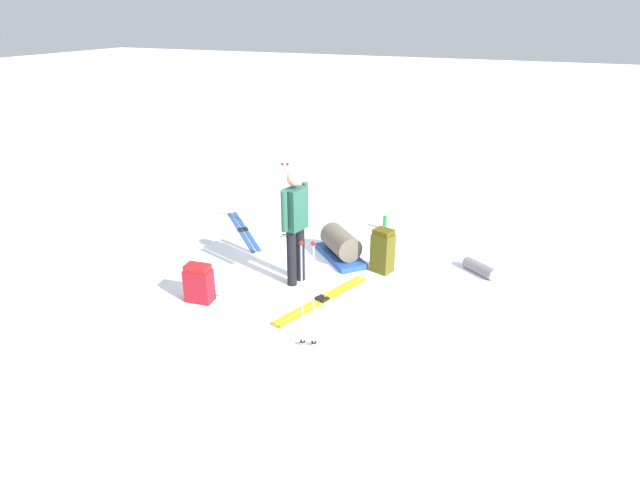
{
  "coord_description": "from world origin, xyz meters",
  "views": [
    {
      "loc": [
        -2.8,
        6.45,
        3.72
      ],
      "look_at": [
        0.0,
        0.0,
        0.7
      ],
      "focal_mm": 30.28,
      "sensor_mm": 36.0,
      "label": 1
    }
  ],
  "objects_px": {
    "ski_pair_near": "(322,300)",
    "skier_standing": "(295,222)",
    "ski_pair_far": "(243,230)",
    "backpack_large_dark": "(199,283)",
    "gear_sled": "(341,246)",
    "ski_poles_planted_near": "(308,290)",
    "sleeping_mat_rolled": "(480,268)",
    "thermos_bottle": "(385,223)",
    "ski_poles_planted_far": "(286,197)",
    "backpack_bright": "(383,251)"
  },
  "relations": [
    {
      "from": "ski_poles_planted_near",
      "to": "gear_sled",
      "type": "height_order",
      "value": "ski_poles_planted_near"
    },
    {
      "from": "gear_sled",
      "to": "backpack_large_dark",
      "type": "bearing_deg",
      "value": 58.08
    },
    {
      "from": "backpack_large_dark",
      "to": "sleeping_mat_rolled",
      "type": "bearing_deg",
      "value": -145.07
    },
    {
      "from": "ski_poles_planted_far",
      "to": "sleeping_mat_rolled",
      "type": "distance_m",
      "value": 3.39
    },
    {
      "from": "ski_pair_near",
      "to": "sleeping_mat_rolled",
      "type": "height_order",
      "value": "sleeping_mat_rolled"
    },
    {
      "from": "backpack_bright",
      "to": "thermos_bottle",
      "type": "xyz_separation_m",
      "value": [
        0.46,
        -1.66,
        -0.21
      ]
    },
    {
      "from": "backpack_bright",
      "to": "ski_poles_planted_far",
      "type": "xyz_separation_m",
      "value": [
        1.93,
        -0.59,
        0.42
      ]
    },
    {
      "from": "skier_standing",
      "to": "thermos_bottle",
      "type": "bearing_deg",
      "value": -103.19
    },
    {
      "from": "ski_pair_far",
      "to": "backpack_bright",
      "type": "bearing_deg",
      "value": 168.78
    },
    {
      "from": "ski_pair_near",
      "to": "thermos_bottle",
      "type": "height_order",
      "value": "thermos_bottle"
    },
    {
      "from": "sleeping_mat_rolled",
      "to": "ski_pair_far",
      "type": "bearing_deg",
      "value": -0.58
    },
    {
      "from": "ski_poles_planted_far",
      "to": "sleeping_mat_rolled",
      "type": "relative_size",
      "value": 2.48
    },
    {
      "from": "backpack_large_dark",
      "to": "ski_poles_planted_near",
      "type": "relative_size",
      "value": 0.4
    },
    {
      "from": "ski_pair_far",
      "to": "backpack_large_dark",
      "type": "xyz_separation_m",
      "value": [
        -0.77,
        2.43,
        0.25
      ]
    },
    {
      "from": "gear_sled",
      "to": "ski_poles_planted_far",
      "type": "bearing_deg",
      "value": -19.39
    },
    {
      "from": "backpack_large_dark",
      "to": "gear_sled",
      "type": "distance_m",
      "value": 2.42
    },
    {
      "from": "ski_pair_near",
      "to": "ski_poles_planted_near",
      "type": "distance_m",
      "value": 1.34
    },
    {
      "from": "skier_standing",
      "to": "ski_pair_far",
      "type": "xyz_separation_m",
      "value": [
        1.75,
        -1.4,
        -0.94
      ]
    },
    {
      "from": "skier_standing",
      "to": "ski_poles_planted_near",
      "type": "height_order",
      "value": "skier_standing"
    },
    {
      "from": "backpack_bright",
      "to": "ski_poles_planted_near",
      "type": "xyz_separation_m",
      "value": [
        0.2,
        2.28,
        0.42
      ]
    },
    {
      "from": "backpack_bright",
      "to": "ski_poles_planted_far",
      "type": "bearing_deg",
      "value": -17.01
    },
    {
      "from": "sleeping_mat_rolled",
      "to": "thermos_bottle",
      "type": "height_order",
      "value": "thermos_bottle"
    },
    {
      "from": "ski_pair_far",
      "to": "thermos_bottle",
      "type": "height_order",
      "value": "thermos_bottle"
    },
    {
      "from": "backpack_bright",
      "to": "ski_poles_planted_near",
      "type": "relative_size",
      "value": 0.5
    },
    {
      "from": "ski_pair_far",
      "to": "gear_sled",
      "type": "bearing_deg",
      "value": 169.5
    },
    {
      "from": "backpack_bright",
      "to": "thermos_bottle",
      "type": "distance_m",
      "value": 1.73
    },
    {
      "from": "backpack_large_dark",
      "to": "backpack_bright",
      "type": "height_order",
      "value": "backpack_bright"
    },
    {
      "from": "ski_pair_near",
      "to": "gear_sled",
      "type": "relative_size",
      "value": 1.62
    },
    {
      "from": "ski_pair_far",
      "to": "gear_sled",
      "type": "height_order",
      "value": "gear_sled"
    },
    {
      "from": "ski_poles_planted_far",
      "to": "backpack_large_dark",
      "type": "bearing_deg",
      "value": 87.74
    },
    {
      "from": "backpack_large_dark",
      "to": "thermos_bottle",
      "type": "xyz_separation_m",
      "value": [
        -1.57,
        -3.54,
        -0.14
      ]
    },
    {
      "from": "ski_poles_planted_near",
      "to": "sleeping_mat_rolled",
      "type": "xyz_separation_m",
      "value": [
        -1.59,
        -2.8,
        -0.67
      ]
    },
    {
      "from": "ski_poles_planted_far",
      "to": "gear_sled",
      "type": "relative_size",
      "value": 1.25
    },
    {
      "from": "backpack_bright",
      "to": "ski_pair_near",
      "type": "bearing_deg",
      "value": 68.37
    },
    {
      "from": "skier_standing",
      "to": "ski_poles_planted_near",
      "type": "bearing_deg",
      "value": 120.63
    },
    {
      "from": "ski_pair_far",
      "to": "ski_poles_planted_far",
      "type": "xyz_separation_m",
      "value": [
        -0.87,
        -0.04,
        0.74
      ]
    },
    {
      "from": "ski_pair_far",
      "to": "skier_standing",
      "type": "bearing_deg",
      "value": 141.27
    },
    {
      "from": "gear_sled",
      "to": "sleeping_mat_rolled",
      "type": "height_order",
      "value": "gear_sled"
    },
    {
      "from": "skier_standing",
      "to": "ski_pair_near",
      "type": "distance_m",
      "value": 1.16
    },
    {
      "from": "thermos_bottle",
      "to": "ski_poles_planted_far",
      "type": "bearing_deg",
      "value": 35.98
    },
    {
      "from": "ski_pair_far",
      "to": "sleeping_mat_rolled",
      "type": "relative_size",
      "value": 2.81
    },
    {
      "from": "sleeping_mat_rolled",
      "to": "backpack_large_dark",
      "type": "bearing_deg",
      "value": 34.93
    },
    {
      "from": "ski_poles_planted_far",
      "to": "backpack_bright",
      "type": "bearing_deg",
      "value": 162.99
    },
    {
      "from": "ski_pair_far",
      "to": "backpack_bright",
      "type": "height_order",
      "value": "backpack_bright"
    },
    {
      "from": "ski_pair_far",
      "to": "gear_sled",
      "type": "relative_size",
      "value": 1.42
    },
    {
      "from": "ski_pair_far",
      "to": "backpack_large_dark",
      "type": "height_order",
      "value": "backpack_large_dark"
    },
    {
      "from": "backpack_large_dark",
      "to": "thermos_bottle",
      "type": "height_order",
      "value": "backpack_large_dark"
    },
    {
      "from": "gear_sled",
      "to": "thermos_bottle",
      "type": "relative_size",
      "value": 4.19
    },
    {
      "from": "ski_pair_near",
      "to": "skier_standing",
      "type": "bearing_deg",
      "value": -32.78
    },
    {
      "from": "ski_pair_near",
      "to": "thermos_bottle",
      "type": "distance_m",
      "value": 2.87
    }
  ]
}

